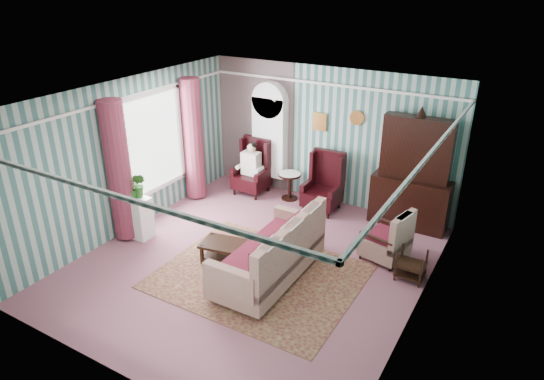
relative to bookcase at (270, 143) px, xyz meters
The scene contains 17 objects.
floor 3.34m from the bookcase, 64.58° to the right, with size 6.00×6.00×0.00m, color #8A5061.
room_shell 2.90m from the bookcase, 74.62° to the right, with size 5.53×6.02×2.91m.
bookcase is the anchor object (origin of this frame).
dresser_hutch 3.25m from the bookcase, ahead, with size 1.50×0.56×2.36m, color black.
wingback_left 0.68m from the bookcase, 122.66° to the right, with size 0.76×0.80×1.25m, color black.
wingback_right 1.63m from the bookcase, 14.57° to the right, with size 0.76×0.80×1.25m, color black.
seated_woman 0.70m from the bookcase, 122.66° to the right, with size 0.44×0.40×1.18m, color beige, non-canonical shape.
round_side_table 1.07m from the bookcase, 20.27° to the right, with size 0.50×0.50×0.60m, color black.
nest_table 4.37m from the bookcase, 26.92° to the right, with size 0.45×0.38×0.54m, color black.
plant_stand 3.39m from the bookcase, 108.49° to the right, with size 0.55×0.35×0.80m, color silver.
rug 3.72m from the bookcase, 62.28° to the right, with size 3.20×2.60×0.01m, color #45171B.
sofa 3.61m from the bookcase, 59.71° to the right, with size 2.25×1.11×1.05m, color beige.
floral_armchair 3.64m from the bookcase, 25.41° to the right, with size 0.78×0.78×1.10m, color beige.
coffee_table 3.34m from the bookcase, 71.82° to the right, with size 0.97×0.52×0.38m, color black.
potted_plant_a 3.37m from the bookcase, 108.53° to the right, with size 0.41×0.35×0.45m, color #204716.
potted_plant_b 3.23m from the bookcase, 107.55° to the right, with size 0.27×0.22×0.49m, color #1A4C17.
potted_plant_c 3.31m from the bookcase, 109.18° to the right, with size 0.22×0.22×0.39m, color #2A5A1C.
Camera 1 is at (3.88, -6.00, 4.62)m, focal length 32.00 mm.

